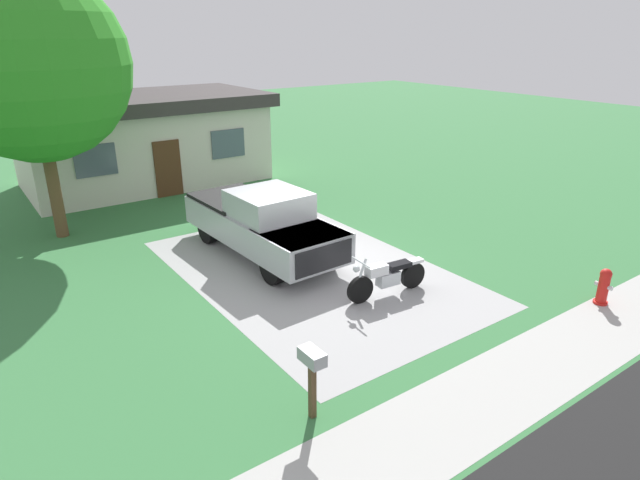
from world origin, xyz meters
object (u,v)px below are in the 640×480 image
object	(u,v)px
motorcycle	(387,277)
shade_tree	(31,65)
neighbor_house	(143,138)
pickup_truck	(261,221)
mailbox	(312,366)
fire_hydrant	(603,287)

from	to	relation	value
motorcycle	shade_tree	xyz separation A→B (m)	(-5.42, 8.72, 4.53)
shade_tree	neighbor_house	world-z (taller)	shade_tree
pickup_truck	mailbox	size ratio (longest dim) A/B	4.52
motorcycle	mailbox	size ratio (longest dim) A/B	1.76
pickup_truck	mailbox	world-z (taller)	pickup_truck
fire_hydrant	neighbor_house	xyz separation A→B (m)	(-4.90, 16.62, 1.36)
fire_hydrant	shade_tree	world-z (taller)	shade_tree
motorcycle	neighbor_house	xyz separation A→B (m)	(-1.14, 13.42, 1.32)
motorcycle	neighbor_house	world-z (taller)	neighbor_house
motorcycle	shade_tree	bearing A→B (deg)	121.88
pickup_truck	mailbox	distance (m)	7.11
motorcycle	mailbox	bearing A→B (deg)	-146.91
fire_hydrant	shade_tree	size ratio (longest dim) A/B	0.11
pickup_truck	mailbox	bearing A→B (deg)	-113.16
motorcycle	pickup_truck	distance (m)	4.17
neighbor_house	shade_tree	bearing A→B (deg)	-132.32
motorcycle	mailbox	world-z (taller)	mailbox
neighbor_house	mailbox	bearing A→B (deg)	-99.82
neighbor_house	pickup_truck	bearing A→B (deg)	-89.79
motorcycle	fire_hydrant	bearing A→B (deg)	-40.41
fire_hydrant	neighbor_house	world-z (taller)	neighbor_house
motorcycle	mailbox	distance (m)	4.69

